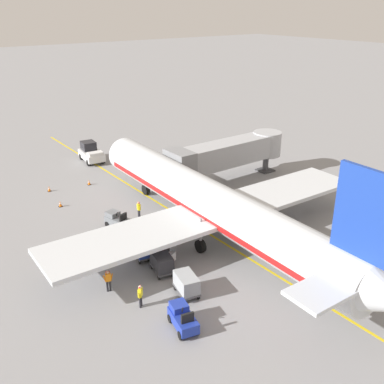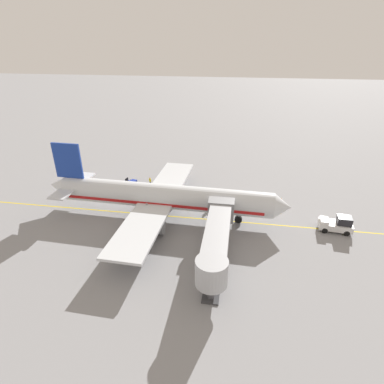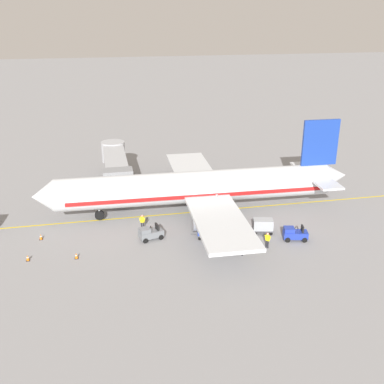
# 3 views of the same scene
# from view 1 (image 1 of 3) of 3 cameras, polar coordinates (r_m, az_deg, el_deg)

# --- Properties ---
(ground_plane) EXTENTS (400.00, 400.00, 0.00)m
(ground_plane) POSITION_cam_1_polar(r_m,az_deg,el_deg) (39.49, 3.14, -5.93)
(ground_plane) COLOR gray
(gate_lead_in_line) EXTENTS (0.24, 80.00, 0.01)m
(gate_lead_in_line) POSITION_cam_1_polar(r_m,az_deg,el_deg) (39.48, 3.14, -5.92)
(gate_lead_in_line) COLOR gold
(gate_lead_in_line) RESTS_ON ground
(parked_airliner) EXTENTS (30.14, 37.29, 10.63)m
(parked_airliner) POSITION_cam_1_polar(r_m,az_deg,el_deg) (38.43, 2.39, -1.44)
(parked_airliner) COLOR silver
(parked_airliner) RESTS_ON ground
(jet_bridge) EXTENTS (15.44, 3.50, 4.98)m
(jet_bridge) POSITION_cam_1_polar(r_m,az_deg,el_deg) (50.67, 4.64, 4.95)
(jet_bridge) COLOR #A8AAAF
(jet_bridge) RESTS_ON ground
(pushback_tractor) EXTENTS (2.63, 4.60, 2.40)m
(pushback_tractor) POSITION_cam_1_polar(r_m,az_deg,el_deg) (59.69, -12.72, 4.88)
(pushback_tractor) COLOR silver
(pushback_tractor) RESTS_ON ground
(baggage_tug_lead) EXTENTS (2.06, 2.77, 1.62)m
(baggage_tug_lead) POSITION_cam_1_polar(r_m,az_deg,el_deg) (35.94, -4.37, -7.79)
(baggage_tug_lead) COLOR silver
(baggage_tug_lead) RESTS_ON ground
(baggage_tug_trailing) EXTENTS (1.76, 2.70, 1.62)m
(baggage_tug_trailing) POSITION_cam_1_polar(r_m,az_deg,el_deg) (29.34, -1.20, -15.73)
(baggage_tug_trailing) COLOR #1E339E
(baggage_tug_trailing) RESTS_ON ground
(baggage_tug_spare) EXTENTS (1.84, 2.73, 1.62)m
(baggage_tug_spare) POSITION_cam_1_polar(r_m,az_deg,el_deg) (41.54, -9.46, -3.58)
(baggage_tug_spare) COLOR slate
(baggage_tug_spare) RESTS_ON ground
(baggage_cart_front) EXTENTS (1.77, 2.98, 1.58)m
(baggage_cart_front) POSITION_cam_1_polar(r_m,az_deg,el_deg) (36.41, -6.28, -7.01)
(baggage_cart_front) COLOR #4C4C51
(baggage_cart_front) RESTS_ON ground
(baggage_cart_second_in_train) EXTENTS (1.77, 2.98, 1.58)m
(baggage_cart_second_in_train) POSITION_cam_1_polar(r_m,az_deg,el_deg) (34.41, -3.86, -8.85)
(baggage_cart_second_in_train) COLOR #4C4C51
(baggage_cart_second_in_train) RESTS_ON ground
(baggage_cart_third_in_train) EXTENTS (1.77, 2.98, 1.58)m
(baggage_cart_third_in_train) POSITION_cam_1_polar(r_m,az_deg,el_deg) (31.99, -0.71, -11.50)
(baggage_cart_third_in_train) COLOR #4C4C51
(baggage_cart_third_in_train) RESTS_ON ground
(ground_crew_wing_walker) EXTENTS (0.27, 0.73, 1.69)m
(ground_crew_wing_walker) POSITION_cam_1_polar(r_m,az_deg,el_deg) (42.96, -6.78, -2.13)
(ground_crew_wing_walker) COLOR #232328
(ground_crew_wing_walker) RESTS_ON ground
(ground_crew_loader) EXTENTS (0.61, 0.53, 1.69)m
(ground_crew_loader) POSITION_cam_1_polar(r_m,az_deg,el_deg) (31.05, -6.59, -12.87)
(ground_crew_loader) COLOR #232328
(ground_crew_loader) RESTS_ON ground
(ground_crew_marshaller) EXTENTS (0.72, 0.33, 1.69)m
(ground_crew_marshaller) POSITION_cam_1_polar(r_m,az_deg,el_deg) (32.87, -10.60, -10.90)
(ground_crew_marshaller) COLOR #232328
(ground_crew_marshaller) RESTS_ON ground
(safety_cone_nose_left) EXTENTS (0.36, 0.36, 0.59)m
(safety_cone_nose_left) POSITION_cam_1_polar(r_m,az_deg,el_deg) (52.02, -12.96, 1.20)
(safety_cone_nose_left) COLOR black
(safety_cone_nose_left) RESTS_ON ground
(safety_cone_nose_right) EXTENTS (0.36, 0.36, 0.59)m
(safety_cone_nose_right) POSITION_cam_1_polar(r_m,az_deg,el_deg) (47.18, -16.41, -1.47)
(safety_cone_nose_right) COLOR black
(safety_cone_nose_right) RESTS_ON ground
(safety_cone_wing_tip) EXTENTS (0.36, 0.36, 0.59)m
(safety_cone_wing_tip) POSITION_cam_1_polar(r_m,az_deg,el_deg) (51.35, -17.71, 0.38)
(safety_cone_wing_tip) COLOR black
(safety_cone_wing_tip) RESTS_ON ground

